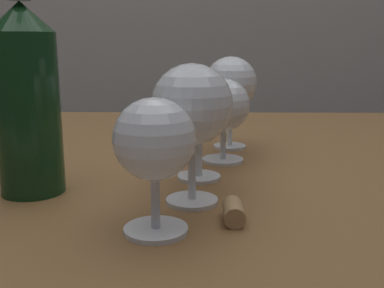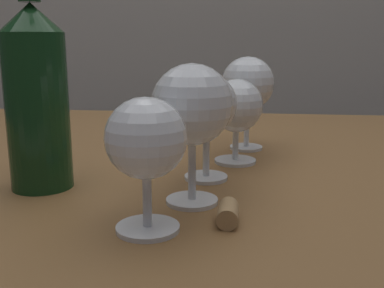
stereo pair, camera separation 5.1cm
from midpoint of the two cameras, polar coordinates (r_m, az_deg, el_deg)
The scene contains 8 objects.
dining_table at distance 0.79m, azimuth -5.37°, elevation -6.78°, with size 1.42×0.90×0.71m.
wine_glass_chardonnay at distance 0.43m, azimuth -8.16°, elevation 0.22°, with size 0.08×0.08×0.13m.
wine_glass_pinot at distance 0.51m, azimuth -2.91°, elevation 4.63°, with size 0.09×0.09×0.16m.
wine_glass_port at distance 0.60m, azimuth -1.55°, elevation 4.69°, with size 0.08×0.08×0.14m.
wine_glass_amber at distance 0.70m, azimuth 1.86°, elevation 4.69°, with size 0.08×0.08×0.13m.
wine_glass_cabernet at distance 0.79m, azimuth 2.98°, elevation 7.46°, with size 0.09×0.09×0.16m.
wine_bottle at distance 0.59m, azimuth -22.42°, elevation 5.77°, with size 0.08×0.08×0.32m.
cork at distance 0.48m, azimuth 2.11°, elevation -8.55°, with size 0.02×0.02×0.04m, color tan.
Camera 1 is at (0.06, -0.74, 0.90)m, focal length 42.61 mm.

